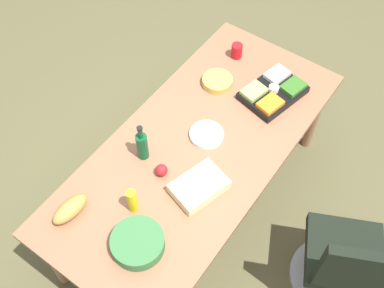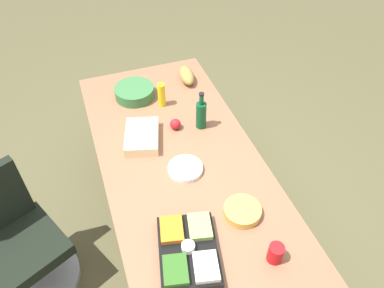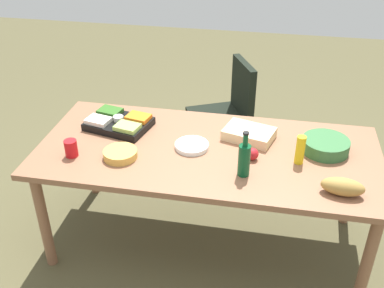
% 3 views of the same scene
% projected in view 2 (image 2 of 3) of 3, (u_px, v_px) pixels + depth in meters
% --- Properties ---
extents(ground_plane, '(10.00, 10.00, 0.00)m').
position_uv_depth(ground_plane, '(182.00, 227.00, 3.00)').
color(ground_plane, brown).
extents(conference_table, '(2.21, 1.01, 0.79)m').
position_uv_depth(conference_table, '(181.00, 167.00, 2.50)').
color(conference_table, '#8B5C41').
rests_on(conference_table, ground).
extents(office_chair, '(0.64, 0.64, 0.94)m').
position_uv_depth(office_chair, '(21.00, 248.00, 2.47)').
color(office_chair, gray).
rests_on(office_chair, ground).
extents(chip_bowl, '(0.27, 0.27, 0.05)m').
position_uv_depth(chip_bowl, '(242.00, 211.00, 2.12)').
color(chip_bowl, gold).
rests_on(chip_bowl, conference_table).
extents(mustard_bottle, '(0.06, 0.06, 0.19)m').
position_uv_depth(mustard_bottle, '(162.00, 95.00, 2.78)').
color(mustard_bottle, yellow).
rests_on(mustard_bottle, conference_table).
extents(red_solo_cup, '(0.10, 0.10, 0.11)m').
position_uv_depth(red_solo_cup, '(276.00, 253.00, 1.91)').
color(red_solo_cup, red).
rests_on(red_solo_cup, conference_table).
extents(apple_red, '(0.08, 0.08, 0.08)m').
position_uv_depth(apple_red, '(175.00, 124.00, 2.63)').
color(apple_red, red).
rests_on(apple_red, conference_table).
extents(paper_plate_stack, '(0.24, 0.24, 0.03)m').
position_uv_depth(paper_plate_stack, '(185.00, 169.00, 2.37)').
color(paper_plate_stack, white).
rests_on(paper_plate_stack, conference_table).
extents(veggie_tray, '(0.48, 0.38, 0.09)m').
position_uv_depth(veggie_tray, '(188.00, 250.00, 1.94)').
color(veggie_tray, black).
rests_on(veggie_tray, conference_table).
extents(salad_bowl, '(0.38, 0.38, 0.08)m').
position_uv_depth(salad_bowl, '(135.00, 92.00, 2.88)').
color(salad_bowl, '#356A3A').
rests_on(salad_bowl, conference_table).
extents(wine_bottle, '(0.09, 0.09, 0.29)m').
position_uv_depth(wine_bottle, '(201.00, 114.00, 2.59)').
color(wine_bottle, '#0C4725').
rests_on(wine_bottle, conference_table).
extents(bread_loaf, '(0.25, 0.13, 0.10)m').
position_uv_depth(bread_loaf, '(187.00, 75.00, 3.03)').
color(bread_loaf, '#A27C3B').
rests_on(bread_loaf, conference_table).
extents(sheet_cake, '(0.37, 0.30, 0.07)m').
position_uv_depth(sheet_cake, '(142.00, 137.00, 2.54)').
color(sheet_cake, beige).
rests_on(sheet_cake, conference_table).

